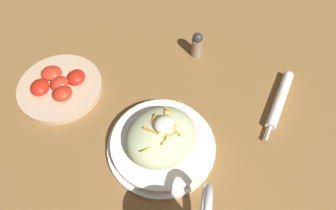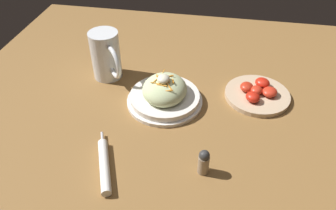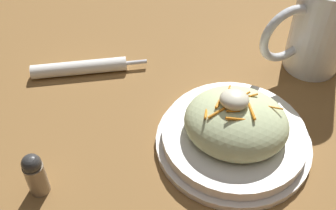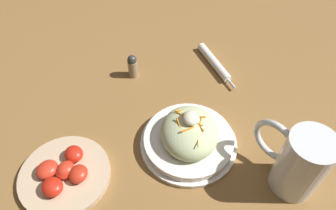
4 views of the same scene
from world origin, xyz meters
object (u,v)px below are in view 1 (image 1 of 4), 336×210
(salt_shaker, at_px, (197,44))
(napkin_roll, at_px, (280,100))
(salad_plate, at_px, (161,141))
(tomato_plate, at_px, (59,86))

(salt_shaker, bearing_deg, napkin_roll, 98.23)
(salad_plate, bearing_deg, tomato_plate, -74.53)
(salad_plate, height_order, tomato_plate, salad_plate)
(salad_plate, bearing_deg, napkin_roll, 160.80)
(tomato_plate, height_order, salt_shaker, salt_shaker)
(salt_shaker, bearing_deg, salad_plate, 29.89)
(napkin_roll, bearing_deg, salad_plate, -19.20)
(napkin_roll, height_order, tomato_plate, tomato_plate)
(napkin_roll, relative_size, salt_shaker, 2.65)
(salad_plate, relative_size, napkin_roll, 1.21)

